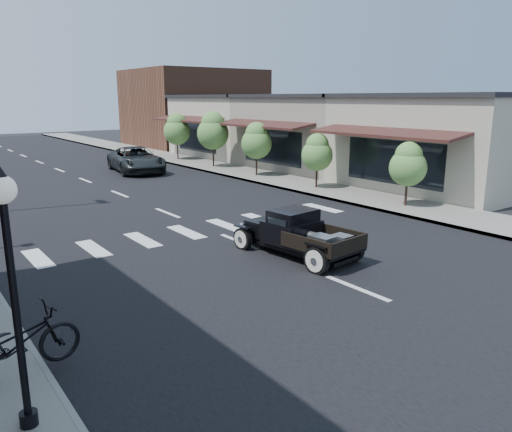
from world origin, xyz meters
TOP-DOWN VIEW (x-y plane):
  - ground at (0.00, 0.00)m, footprint 120.00×120.00m
  - road at (0.00, 15.00)m, footprint 14.00×80.00m
  - road_markings at (0.00, 10.00)m, footprint 12.00×60.00m
  - sidewalk_right at (8.50, 15.00)m, footprint 3.00×80.00m
  - storefront_near at (15.00, 4.00)m, footprint 10.00×9.00m
  - storefront_mid at (15.00, 13.00)m, footprint 10.00×9.00m
  - storefront_far at (15.00, 22.00)m, footprint 10.00×9.00m
  - far_building_right at (15.50, 32.00)m, footprint 11.00×10.00m
  - lamp_post_a at (-7.60, -4.00)m, footprint 0.36×0.36m
  - small_tree_a at (8.30, 1.91)m, footprint 1.51×1.51m
  - small_tree_b at (8.30, 7.26)m, footprint 1.53×1.53m
  - small_tree_c at (8.30, 12.25)m, footprint 1.74×1.74m
  - small_tree_d at (8.30, 16.92)m, footprint 2.03×2.03m
  - small_tree_e at (8.30, 21.82)m, footprint 1.91×1.91m
  - hotrod_pickup at (0.54, -0.19)m, footprint 2.30×4.18m
  - second_car at (3.60, 18.32)m, footprint 3.33×5.83m
  - motorcycle at (-7.43, -2.55)m, footprint 2.14×0.96m

SIDE VIEW (x-z plane):
  - ground at x=0.00m, z-range 0.00..0.00m
  - road_markings at x=0.00m, z-range -0.03..0.03m
  - road at x=0.00m, z-range 0.00..0.02m
  - sidewalk_right at x=8.50m, z-range 0.00..0.15m
  - hotrod_pickup at x=0.54m, z-range 0.00..1.38m
  - motorcycle at x=-7.43m, z-range 0.15..1.24m
  - second_car at x=3.60m, z-range 0.00..1.53m
  - small_tree_a at x=8.30m, z-range 0.15..2.67m
  - small_tree_b at x=8.30m, z-range 0.15..2.71m
  - small_tree_c at x=8.30m, z-range 0.15..3.05m
  - small_tree_e at x=8.30m, z-range 0.15..3.33m
  - small_tree_d at x=8.30m, z-range 0.15..3.53m
  - lamp_post_a at x=-7.60m, z-range 0.15..3.70m
  - storefront_near at x=15.00m, z-range 0.00..4.50m
  - storefront_mid at x=15.00m, z-range 0.00..4.50m
  - storefront_far at x=15.00m, z-range 0.00..4.50m
  - far_building_right at x=15.50m, z-range 0.00..7.00m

